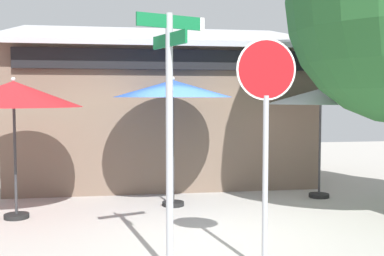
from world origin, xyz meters
The scene contains 7 objects.
ground_plane centered at (0.00, 0.00, -0.05)m, with size 28.00×28.00×0.10m, color #ADA8A0.
cafe_building centered at (-0.42, 5.04, 1.78)m, with size 7.70×4.97×4.36m.
street_sign_post centered at (-0.89, -1.91, 1.94)m, with size 0.87×0.81×3.19m.
stop_sign centered at (0.28, -2.07, 2.01)m, with size 0.76×0.07×2.90m.
patio_umbrella_crimson_left centered at (-3.34, 1.16, 2.23)m, with size 2.42×2.42×2.54m.
patio_umbrella_royal_blue_center centered at (-0.43, 1.70, 2.33)m, with size 2.38×2.38×2.60m.
patio_umbrella_ivory_right centered at (2.81, 2.00, 2.18)m, with size 2.36×2.36×2.44m.
Camera 1 is at (-1.53, -7.65, 2.18)m, focal length 44.23 mm.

